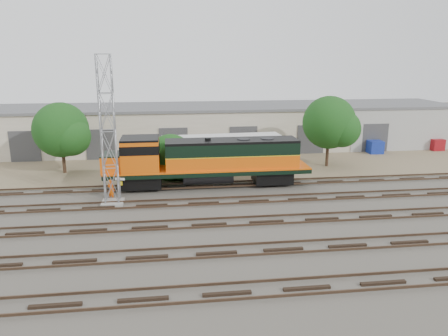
{
  "coord_description": "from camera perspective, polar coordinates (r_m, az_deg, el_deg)",
  "views": [
    {
      "loc": [
        -6.58,
        -30.74,
        11.24
      ],
      "look_at": [
        -2.07,
        4.0,
        2.2
      ],
      "focal_mm": 35.0,
      "sensor_mm": 36.0,
      "label": 1
    }
  ],
  "objects": [
    {
      "name": "tracks",
      "position": [
        30.62,
        5.57,
        -6.98
      ],
      "size": [
        80.0,
        20.4,
        0.28
      ],
      "color": "black",
      "rests_on": "ground"
    },
    {
      "name": "dumpster_blue",
      "position": [
        54.68,
        19.13,
        2.6
      ],
      "size": [
        1.61,
        1.51,
        1.5
      ],
      "primitive_type": "cube",
      "rotation": [
        0.0,
        0.0,
        -0.0
      ],
      "color": "navy",
      "rests_on": "ground"
    },
    {
      "name": "worker",
      "position": [
        36.03,
        -14.54,
        -2.77
      ],
      "size": [
        0.74,
        0.68,
        1.71
      ],
      "primitive_type": "imported",
      "rotation": [
        0.0,
        0.0,
        2.58
      ],
      "color": "#FB5F0D",
      "rests_on": "ground"
    },
    {
      "name": "tree_mid",
      "position": [
        41.04,
        -6.64,
        1.14
      ],
      "size": [
        4.68,
        4.45,
        4.45
      ],
      "color": "#382619",
      "rests_on": "ground"
    },
    {
      "name": "ground",
      "position": [
        33.39,
        4.42,
        -5.25
      ],
      "size": [
        140.0,
        140.0,
        0.0
      ],
      "primitive_type": "plane",
      "color": "#47423A",
      "rests_on": "ground"
    },
    {
      "name": "signal_tower",
      "position": [
        34.04,
        -14.88,
        4.32
      ],
      "size": [
        1.67,
        1.67,
        11.36
      ],
      "rotation": [
        0.0,
        0.0,
        0.03
      ],
      "color": "gray",
      "rests_on": "ground"
    },
    {
      "name": "semi_trailer",
      "position": [
        43.39,
        0.05,
        2.53
      ],
      "size": [
        11.83,
        3.03,
        3.6
      ],
      "rotation": [
        0.0,
        0.0,
        0.06
      ],
      "color": "silver",
      "rests_on": "ground"
    },
    {
      "name": "tree_west",
      "position": [
        44.85,
        -20.23,
        4.48
      ],
      "size": [
        5.58,
        5.31,
        6.95
      ],
      "color": "#382619",
      "rests_on": "ground"
    },
    {
      "name": "locomotive",
      "position": [
        37.91,
        -2.58,
        1.05
      ],
      "size": [
        17.86,
        3.13,
        4.29
      ],
      "color": "black",
      "rests_on": "tracks"
    },
    {
      "name": "dumpster_red",
      "position": [
        59.37,
        25.99,
        2.77
      ],
      "size": [
        1.57,
        1.47,
        1.4
      ],
      "primitive_type": "cube",
      "rotation": [
        0.0,
        0.0,
        0.05
      ],
      "color": "maroon",
      "rests_on": "ground"
    },
    {
      "name": "dirt_strip",
      "position": [
        47.56,
        0.76,
        0.81
      ],
      "size": [
        80.0,
        16.0,
        0.02
      ],
      "primitive_type": "cube",
      "color": "#726047",
      "rests_on": "ground"
    },
    {
      "name": "warehouse",
      "position": [
        54.81,
        -0.37,
        5.46
      ],
      "size": [
        58.4,
        10.4,
        5.3
      ],
      "color": "beige",
      "rests_on": "ground"
    },
    {
      "name": "sign_post",
      "position": [
        35.45,
        -13.42,
        -2.12
      ],
      "size": [
        0.78,
        0.25,
        1.95
      ],
      "color": "gray",
      "rests_on": "ground"
    },
    {
      "name": "tree_east",
      "position": [
        46.08,
        13.97,
        5.59
      ],
      "size": [
        5.69,
        5.42,
        7.32
      ],
      "color": "#382619",
      "rests_on": "ground"
    }
  ]
}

